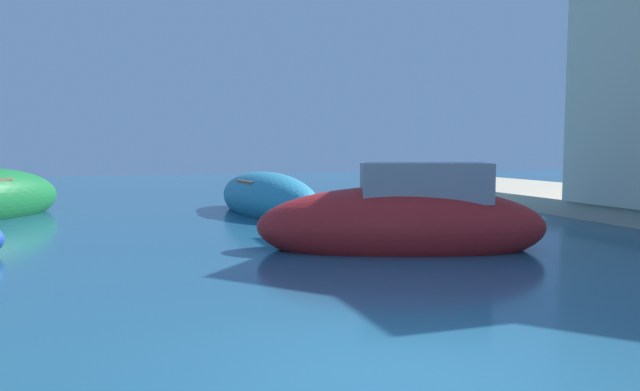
% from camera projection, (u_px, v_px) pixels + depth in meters
% --- Properties ---
extents(ground, '(80.00, 80.00, 0.00)m').
position_uv_depth(ground, '(403.00, 378.00, 5.28)').
color(ground, '#1E5170').
extents(moored_boat_0, '(6.11, 3.68, 2.13)m').
position_uv_depth(moored_boat_0, '(403.00, 222.00, 11.80)').
color(moored_boat_0, '#B21E1E').
rests_on(moored_boat_0, ground).
extents(moored_boat_4, '(2.86, 6.27, 1.68)m').
position_uv_depth(moored_boat_4, '(266.00, 199.00, 18.21)').
color(moored_boat_4, teal).
rests_on(moored_boat_4, ground).
extents(moored_boat_6, '(2.80, 3.77, 1.02)m').
position_uv_depth(moored_boat_6, '(423.00, 197.00, 20.96)').
color(moored_boat_6, white).
rests_on(moored_boat_6, ground).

